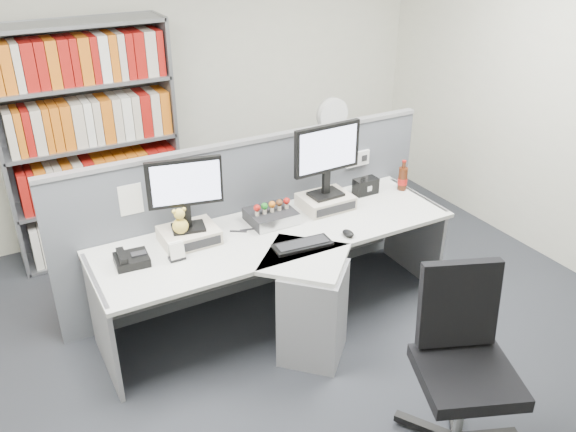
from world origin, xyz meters
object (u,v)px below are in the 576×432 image
desktop_pc (271,216)px  shelving_unit (91,147)px  desk_phone (131,259)px  speaker (366,186)px  cola_bottle (403,179)px  monitor_left (185,188)px  keyboard (302,245)px  monitor_right (327,154)px  filing_cabinet (330,185)px  desk (292,278)px  desk_fan (332,118)px  desk_calendar (176,252)px  office_chair (462,358)px  mouse (348,233)px

desktop_pc → shelving_unit: (-0.94, 1.47, 0.21)m
desk_phone → speaker: size_ratio=1.18×
desktop_pc → cola_bottle: size_ratio=1.30×
monitor_left → keyboard: (0.65, -0.43, -0.39)m
monitor_left → cola_bottle: 1.84m
monitor_right → filing_cabinet: bearing=55.7°
speaker → desk: bearing=-154.3°
desk → keyboard: keyboard is taller
monitor_right → keyboard: monitor_right is taller
desk_phone → desk_fan: desk_fan is taller
shelving_unit → speaker: bearing=-37.7°
desktop_pc → desk_calendar: desk_calendar is taller
desktop_pc → speaker: (0.88, 0.07, 0.02)m
filing_cabinet → office_chair: bearing=-107.5°
desk_phone → monitor_right: bearing=3.4°
mouse → shelving_unit: size_ratio=0.05×
desktop_pc → speaker: 0.89m
keyboard → office_chair: (0.29, -1.26, -0.16)m
desk_fan → office_chair: 2.87m
desk_fan → office_chair: size_ratio=0.49×
keyboard → filing_cabinet: size_ratio=0.59×
office_chair → desk_fan: bearing=72.4°
speaker → office_chair: office_chair is taller
monitor_left → desktop_pc: monitor_left is taller
desk → monitor_left: monitor_left is taller
monitor_left → desk_calendar: monitor_left is taller
mouse → monitor_left: bearing=155.4°
mouse → desk_phone: desk_phone is taller
office_chair → desk_phone: bearing=130.6°
desk → cola_bottle: (1.23, 0.36, 0.36)m
desk → speaker: size_ratio=13.49×
monitor_right → office_chair: (-0.16, -1.69, -0.58)m
speaker → desk_calendar: bearing=-171.9°
filing_cabinet → office_chair: size_ratio=0.65×
keyboard → speaker: (0.86, 0.49, 0.05)m
speaker → cola_bottle: (0.31, -0.08, 0.03)m
shelving_unit → desk_fan: shelving_unit is taller
mouse → desk_fan: (0.79, 1.47, 0.29)m
desk_fan → desk_phone: bearing=-153.5°
shelving_unit → monitor_left: bearing=-78.1°
shelving_unit → office_chair: bearing=-68.5°
keyboard → desk_phone: (-1.08, 0.34, 0.02)m
mouse → desk_calendar: bearing=166.5°
keyboard → speaker: bearing=29.5°
desk_calendar → shelving_unit: 1.66m
keyboard → desk_calendar: 0.84m
desk_calendar → cola_bottle: size_ratio=0.50×
desk_calendar → office_chair: office_chair is taller
desktop_pc → shelving_unit: 1.76m
desk → mouse: 0.50m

